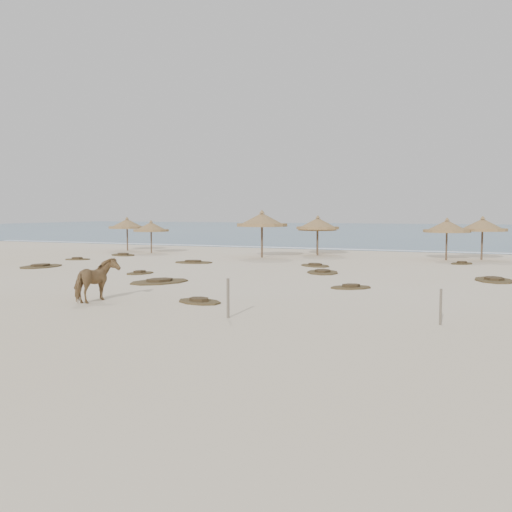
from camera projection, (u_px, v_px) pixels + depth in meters
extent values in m
plane|color=beige|center=(157.00, 289.00, 22.54)|extent=(160.00, 160.00, 0.00)
cube|color=#2D5588|center=(410.00, 230.00, 91.60)|extent=(200.00, 100.00, 0.01)
cube|color=white|center=(330.00, 249.00, 46.48)|extent=(70.00, 0.60, 0.01)
cylinder|color=brown|center=(151.00, 241.00, 41.90)|extent=(0.10, 0.10, 1.82)
cylinder|color=#9C7547|center=(151.00, 230.00, 41.84)|extent=(3.09, 3.09, 0.16)
cone|color=#9C7547|center=(151.00, 227.00, 41.82)|extent=(2.99, 2.99, 0.65)
cone|color=#9C7547|center=(151.00, 221.00, 41.79)|extent=(0.31, 0.31, 0.19)
cylinder|color=brown|center=(127.00, 238.00, 44.57)|extent=(0.11, 0.11, 1.98)
cylinder|color=#9C7547|center=(127.00, 227.00, 44.51)|extent=(3.20, 3.20, 0.17)
cone|color=#9C7547|center=(127.00, 223.00, 44.49)|extent=(3.09, 3.09, 0.71)
cone|color=#9C7547|center=(127.00, 218.00, 44.45)|extent=(0.34, 0.34, 0.21)
cylinder|color=brown|center=(262.00, 240.00, 37.72)|extent=(0.14, 0.14, 2.37)
cylinder|color=#9C7547|center=(262.00, 225.00, 37.65)|extent=(4.47, 4.47, 0.20)
cone|color=#9C7547|center=(262.00, 219.00, 37.62)|extent=(4.32, 4.32, 0.85)
cone|color=#9C7547|center=(262.00, 212.00, 37.58)|extent=(0.41, 0.41, 0.25)
cylinder|color=brown|center=(318.00, 240.00, 39.64)|extent=(0.12, 0.12, 2.10)
cylinder|color=#9C7547|center=(318.00, 228.00, 39.57)|extent=(3.47, 3.47, 0.18)
cone|color=#9C7547|center=(318.00, 223.00, 39.54)|extent=(3.36, 3.36, 0.75)
cone|color=#9C7547|center=(318.00, 217.00, 39.51)|extent=(0.36, 0.36, 0.22)
cylinder|color=brown|center=(317.00, 241.00, 40.79)|extent=(0.11, 0.11, 1.95)
cylinder|color=#9C7547|center=(317.00, 229.00, 40.73)|extent=(3.43, 3.43, 0.17)
cone|color=#9C7547|center=(317.00, 225.00, 40.70)|extent=(3.31, 3.31, 0.70)
cone|color=#9C7547|center=(317.00, 219.00, 40.67)|extent=(0.33, 0.33, 0.20)
cylinder|color=brown|center=(446.00, 244.00, 35.66)|extent=(0.12, 0.12, 2.01)
cylinder|color=#9C7547|center=(447.00, 231.00, 35.60)|extent=(3.19, 3.19, 0.17)
cone|color=#9C7547|center=(447.00, 226.00, 35.57)|extent=(3.09, 3.09, 0.72)
cone|color=#9C7547|center=(447.00, 219.00, 35.54)|extent=(0.35, 0.35, 0.21)
cylinder|color=brown|center=(482.00, 243.00, 36.02)|extent=(0.12, 0.12, 2.09)
cylinder|color=#9C7547|center=(482.00, 230.00, 35.95)|extent=(3.47, 3.47, 0.18)
cone|color=#9C7547|center=(483.00, 225.00, 35.92)|extent=(3.35, 3.35, 0.75)
cone|color=#9C7547|center=(483.00, 217.00, 35.89)|extent=(0.36, 0.36, 0.22)
imported|color=olive|center=(96.00, 280.00, 19.32)|extent=(0.81, 1.75, 1.47)
cylinder|color=#6D6151|center=(228.00, 298.00, 16.40)|extent=(0.11, 0.11, 1.15)
cylinder|color=#6D6151|center=(441.00, 307.00, 15.38)|extent=(0.08, 0.08, 0.98)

